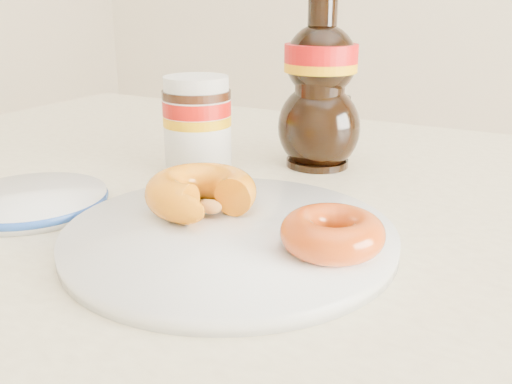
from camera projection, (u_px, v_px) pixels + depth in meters
The scene contains 8 objects.
dining_table at pixel (300, 269), 0.66m from camera, with size 1.40×0.90×0.75m.
plate at pixel (230, 236), 0.52m from camera, with size 0.30×0.30×0.02m.
donut_bitten at pixel (201, 192), 0.55m from camera, with size 0.11×0.11×0.04m, color orange.
donut_whole at pixel (332, 233), 0.47m from camera, with size 0.09×0.09×0.03m, color #A4390A.
nutella_jar at pixel (197, 121), 0.71m from camera, with size 0.09×0.09×0.12m.
syrup_bottle at pixel (320, 85), 0.72m from camera, with size 0.11×0.09×0.21m, color black, non-canonical shape.
dark_jar at pixel (331, 127), 0.80m from camera, with size 0.05×0.05×0.08m.
blue_rim_saucer at pixel (32, 200), 0.61m from camera, with size 0.16×0.16×0.02m.
Camera 1 is at (0.24, -0.44, 0.97)m, focal length 40.00 mm.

